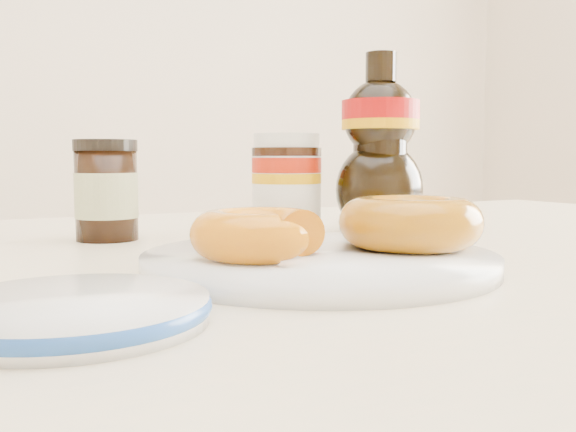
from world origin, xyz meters
name	(u,v)px	position (x,y,z in m)	size (l,w,h in m)	color
dining_table	(320,350)	(0.00, 0.10, 0.67)	(1.40, 0.90, 0.75)	beige
plate	(319,260)	(-0.04, 0.03, 0.76)	(0.25, 0.25, 0.01)	white
donut_bitten	(259,234)	(-0.09, 0.03, 0.78)	(0.09, 0.09, 0.03)	orange
donut_whole	(410,222)	(0.03, 0.02, 0.78)	(0.11, 0.11, 0.04)	#A6650A
nutella_jar	(287,179)	(0.05, 0.26, 0.81)	(0.08, 0.08, 0.11)	white
syrup_bottle	(380,144)	(0.13, 0.21, 0.85)	(0.10, 0.08, 0.19)	black
dark_jar	(106,191)	(-0.14, 0.27, 0.80)	(0.06, 0.06, 0.10)	black
blue_rim_saucer	(73,310)	(-0.22, -0.05, 0.76)	(0.13, 0.13, 0.01)	white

